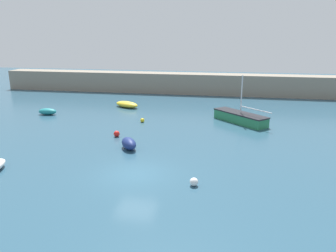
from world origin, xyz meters
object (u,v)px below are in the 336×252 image
(rowboat_blue_near, at_px, (127,104))
(dinghy_near_pier, at_px, (129,143))
(mooring_buoy_yellow, at_px, (142,120))
(fishing_dinghy_green, at_px, (47,112))
(mooring_buoy_red, at_px, (117,134))
(sailboat_short_mast, at_px, (240,117))
(mooring_buoy_white, at_px, (194,182))

(rowboat_blue_near, height_order, dinghy_near_pier, dinghy_near_pier)
(mooring_buoy_yellow, bearing_deg, fishing_dinghy_green, 173.84)
(mooring_buoy_red, bearing_deg, mooring_buoy_yellow, 79.87)
(mooring_buoy_yellow, distance_m, mooring_buoy_red, 5.09)
(sailboat_short_mast, distance_m, dinghy_near_pier, 12.63)
(sailboat_short_mast, distance_m, mooring_buoy_yellow, 9.60)
(rowboat_blue_near, xyz_separation_m, mooring_buoy_yellow, (3.60, -6.33, -0.15))
(rowboat_blue_near, xyz_separation_m, mooring_buoy_red, (2.71, -11.34, -0.10))
(dinghy_near_pier, distance_m, mooring_buoy_white, 7.69)
(sailboat_short_mast, xyz_separation_m, fishing_dinghy_green, (-20.33, -0.47, -0.17))
(sailboat_short_mast, relative_size, mooring_buoy_yellow, 13.06)
(fishing_dinghy_green, relative_size, mooring_buoy_red, 3.94)
(dinghy_near_pier, bearing_deg, mooring_buoy_white, -168.43)
(sailboat_short_mast, bearing_deg, mooring_buoy_white, 123.58)
(sailboat_short_mast, height_order, mooring_buoy_white, sailboat_short_mast)
(sailboat_short_mast, height_order, mooring_buoy_red, sailboat_short_mast)
(rowboat_blue_near, height_order, mooring_buoy_yellow, rowboat_blue_near)
(mooring_buoy_yellow, bearing_deg, dinghy_near_pier, -82.37)
(fishing_dinghy_green, relative_size, dinghy_near_pier, 0.94)
(fishing_dinghy_green, xyz_separation_m, dinghy_near_pier, (11.92, -8.95, 0.08))
(rowboat_blue_near, xyz_separation_m, mooring_buoy_white, (10.16, -19.45, -0.11))
(sailboat_short_mast, bearing_deg, dinghy_near_pier, 92.92)
(rowboat_blue_near, distance_m, mooring_buoy_red, 11.66)
(mooring_buoy_yellow, bearing_deg, mooring_buoy_red, -100.13)
(fishing_dinghy_green, distance_m, mooring_buoy_red, 11.74)
(rowboat_blue_near, relative_size, mooring_buoy_red, 6.81)
(dinghy_near_pier, bearing_deg, mooring_buoy_yellow, -26.68)
(sailboat_short_mast, relative_size, dinghy_near_pier, 2.48)
(sailboat_short_mast, relative_size, mooring_buoy_white, 10.99)
(rowboat_blue_near, distance_m, mooring_buoy_yellow, 7.28)
(sailboat_short_mast, xyz_separation_m, dinghy_near_pier, (-8.41, -9.42, -0.09))
(mooring_buoy_yellow, xyz_separation_m, mooring_buoy_white, (6.56, -13.13, 0.04))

